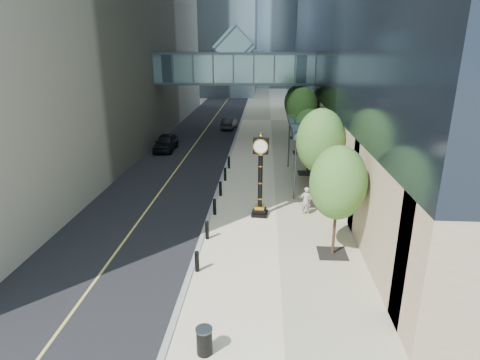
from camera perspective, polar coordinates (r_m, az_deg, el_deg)
name	(u,v)px	position (r m, az deg, el deg)	size (l,w,h in m)	color
ground	(257,287)	(17.51, 2.43, -14.97)	(320.00, 320.00, 0.00)	gray
road	(213,120)	(55.92, -3.90, 8.54)	(8.00, 180.00, 0.02)	black
sidewalk	(271,120)	(55.45, 4.41, 8.46)	(8.00, 180.00, 0.06)	beige
curb	(242,120)	(55.54, 0.24, 8.54)	(0.25, 180.00, 0.07)	gray
skywalk	(235,66)	(42.77, -0.73, 15.91)	(17.00, 4.20, 5.80)	slate
entrance_canopy	(311,127)	(29.31, 10.04, 7.49)	(3.00, 8.00, 4.38)	#383F44
bollard_row	(218,198)	(25.48, -3.19, -2.55)	(0.20, 16.20, 0.90)	black
street_trees	(309,124)	(31.68, 9.79, 7.85)	(2.97, 28.70, 6.10)	black
street_clock	(260,181)	(23.30, 2.89, -0.20)	(1.01, 1.01, 4.91)	black
trash_bin	(204,342)	(14.12, -5.09, -21.93)	(0.52, 0.52, 0.90)	black
pedestrian	(306,201)	(24.19, 9.36, -2.93)	(0.62, 0.41, 1.71)	#A29C94
car_near	(166,142)	(39.62, -10.52, 5.27)	(1.82, 4.53, 1.54)	black
car_far	(229,123)	(49.61, -1.57, 8.10)	(1.43, 4.10, 1.35)	black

